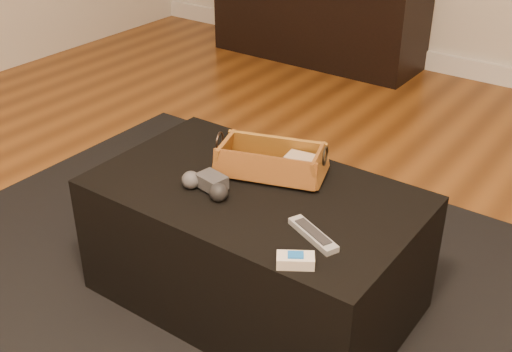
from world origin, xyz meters
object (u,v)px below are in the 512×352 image
Objects in this scene: game_controller at (207,184)px; ottoman at (255,245)px; media_cabinet at (318,18)px; wicker_basket at (271,162)px; silver_remote at (313,234)px; cream_gadget at (296,260)px; tv_remote at (265,169)px.

ottoman is at bearing 44.20° from game_controller.
media_cabinet is at bearing 113.28° from game_controller.
silver_remote is (0.29, -0.22, -0.03)m from wicker_basket.
tv_remote is at bearing 134.51° from cream_gadget.
media_cabinet is 7.50× the size of silver_remote.
wicker_basket is at bearing 66.75° from game_controller.
game_controller is (-0.10, -0.10, 0.24)m from ottoman.
wicker_basket is at bearing -62.83° from media_cabinet.
silver_remote is (0.38, -0.02, -0.02)m from game_controller.
silver_remote is 0.13m from cream_gadget.
wicker_basket is at bearing 97.11° from ottoman.
wicker_basket reaches higher than tv_remote.
media_cabinet reaches higher than cream_gadget.
game_controller reaches higher than ottoman.
wicker_basket is 2.18× the size of game_controller.
ottoman is 2.64× the size of wicker_basket.
media_cabinet reaches higher than game_controller.
media_cabinet is 2.41m from wicker_basket.
media_cabinet is 12.92× the size of cream_gadget.
media_cabinet reaches higher than ottoman.
game_controller is at bearing 159.92° from cream_gadget.
ottoman is at bearing 157.16° from silver_remote.
media_cabinet reaches higher than tv_remote.
media_cabinet is 2.75m from silver_remote.
wicker_basket is 0.48m from cream_gadget.
ottoman is at bearing 140.97° from cream_gadget.
media_cabinet is at bearing 92.42° from tv_remote.
cream_gadget is (0.41, -0.15, -0.01)m from game_controller.
cream_gadget reaches higher than tv_remote.
media_cabinet is 2.42m from tv_remote.
tv_remote is at bearing 106.00° from ottoman.
cream_gadget is at bearing -60.38° from media_cabinet.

